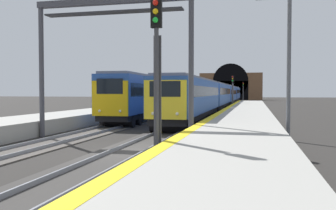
% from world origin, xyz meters
% --- Properties ---
extents(ground_plane, '(320.00, 320.00, 0.00)m').
position_xyz_m(ground_plane, '(0.00, 0.00, 0.00)').
color(ground_plane, '#282623').
extents(platform_right, '(112.00, 4.42, 0.93)m').
position_xyz_m(platform_right, '(0.00, -4.37, 0.47)').
color(platform_right, '#9E9B93').
rests_on(platform_right, ground_plane).
extents(platform_right_edge_strip, '(112.00, 0.50, 0.01)m').
position_xyz_m(platform_right_edge_strip, '(0.00, -2.41, 0.94)').
color(platform_right_edge_strip, yellow).
rests_on(platform_right_edge_strip, platform_right).
extents(track_main_line, '(160.00, 3.07, 0.21)m').
position_xyz_m(track_main_line, '(0.00, 0.00, 0.04)').
color(track_main_line, '#383533').
rests_on(track_main_line, ground_plane).
extents(track_adjacent_line, '(160.00, 2.74, 0.21)m').
position_xyz_m(track_adjacent_line, '(0.00, 4.89, 0.04)').
color(track_adjacent_line, '#4C4742').
rests_on(track_adjacent_line, ground_plane).
extents(train_main_approaching, '(79.13, 2.78, 3.80)m').
position_xyz_m(train_main_approaching, '(45.43, -0.00, 2.18)').
color(train_main_approaching, '#264C99').
rests_on(train_main_approaching, ground_plane).
extents(train_adjacent_platform, '(37.65, 3.25, 5.03)m').
position_xyz_m(train_adjacent_platform, '(27.56, 4.89, 2.35)').
color(train_adjacent_platform, '#264C99').
rests_on(train_adjacent_platform, ground_plane).
extents(railway_signal_near, '(0.39, 0.38, 5.95)m').
position_xyz_m(railway_signal_near, '(-2.62, -1.84, 3.56)').
color(railway_signal_near, '#38383D').
rests_on(railway_signal_near, ground_plane).
extents(railway_signal_mid, '(0.39, 0.38, 5.14)m').
position_xyz_m(railway_signal_mid, '(42.48, -1.84, 3.12)').
color(railway_signal_mid, '#4C4C54').
rests_on(railway_signal_mid, ground_plane).
extents(railway_signal_far, '(0.39, 0.38, 5.47)m').
position_xyz_m(railway_signal_far, '(95.23, -1.84, 3.30)').
color(railway_signal_far, '#38383D').
rests_on(railway_signal_far, ground_plane).
extents(overhead_signal_gantry, '(0.70, 9.08, 7.81)m').
position_xyz_m(overhead_signal_gantry, '(3.85, 2.44, 5.88)').
color(overhead_signal_gantry, '#3F3F47').
rests_on(overhead_signal_gantry, ground_plane).
extents(tunnel_portal, '(2.43, 20.03, 11.67)m').
position_xyz_m(tunnel_portal, '(104.54, 2.44, 4.37)').
color(tunnel_portal, brown).
rests_on(tunnel_portal, ground_plane).
extents(catenary_mast_near, '(0.22, 1.87, 8.24)m').
position_xyz_m(catenary_mast_near, '(5.40, -6.95, 4.22)').
color(catenary_mast_near, '#595B60').
rests_on(catenary_mast_near, ground_plane).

